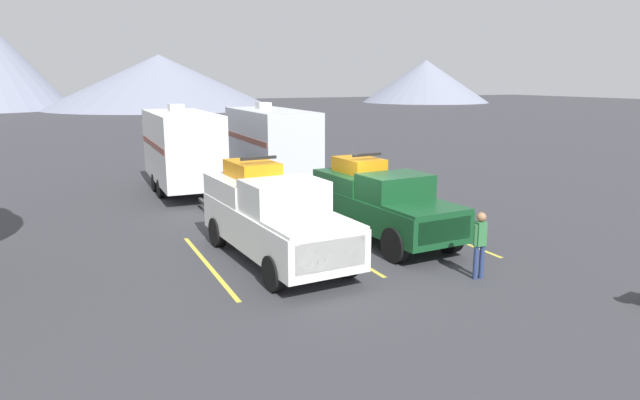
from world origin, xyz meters
The scene contains 10 objects.
ground_plane centered at (0.00, 0.00, 0.00)m, with size 240.00×240.00×0.00m, color #38383D.
pickup_truck_a centered at (-1.92, 0.03, 1.21)m, with size 2.48×5.99×2.64m.
pickup_truck_b centered at (1.65, 0.43, 1.16)m, with size 2.40×5.47×2.50m.
lot_stripe_a centered at (-3.67, 0.17, 0.00)m, with size 0.12×5.50×0.01m, color gold.
lot_stripe_b centered at (0.00, 0.17, 0.00)m, with size 0.12×5.50×0.01m, color gold.
lot_stripe_c centered at (3.67, 0.17, 0.00)m, with size 0.12×5.50×0.01m, color gold.
camper_trailer_a centered at (-2.23, 10.06, 1.94)m, with size 2.47×7.53×3.67m.
camper_trailer_b centered at (2.05, 11.00, 1.92)m, with size 2.65×7.84×3.63m.
person_a centered at (2.01, -3.57, 0.95)m, with size 0.36×0.22×1.64m.
mountain_ridge centered at (-1.84, 87.15, 5.74)m, with size 136.28×40.48×16.56m.
Camera 1 is at (-6.92, -13.72, 4.73)m, focal length 31.77 mm.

